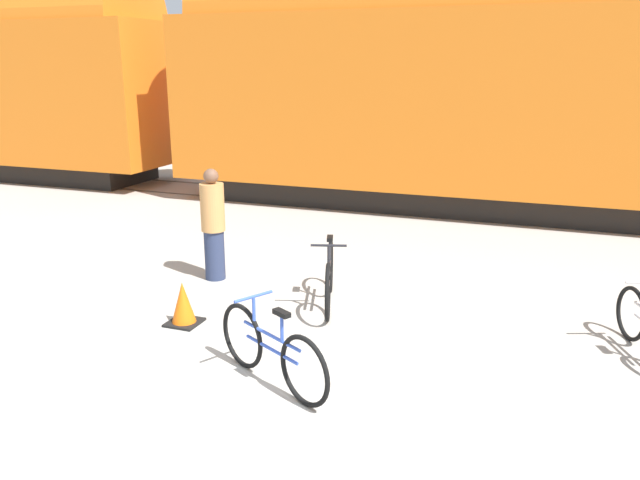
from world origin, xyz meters
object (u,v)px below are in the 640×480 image
Objects in this scene: bicycle_black at (329,277)px; person_in_tan at (213,225)px; bicycle_blue at (271,350)px; traffic_cone at (183,305)px; freight_train at (432,74)px.

person_in_tan is at bearing 168.00° from bicycle_black.
bicycle_blue is 0.93× the size of person_in_tan.
traffic_cone is at bearing -140.67° from bicycle_black.
bicycle_blue is 3.47m from person_in_tan.
freight_train reaches higher than bicycle_blue.
traffic_cone is at bearing 148.54° from bicycle_blue.
freight_train is 21.47× the size of bicycle_black.
freight_train is 8.29m from traffic_cone.
bicycle_blue is (0.18, -2.25, -0.02)m from bicycle_black.
freight_train is 9.08m from bicycle_blue.
freight_train is at bearing -67.32° from person_in_tan.
bicycle_black is 2.26m from bicycle_blue.
bicycle_blue is at bearing -31.46° from traffic_cone.
bicycle_blue is (0.11, -8.71, -2.56)m from freight_train.
bicycle_black is at bearing -150.61° from person_in_tan.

